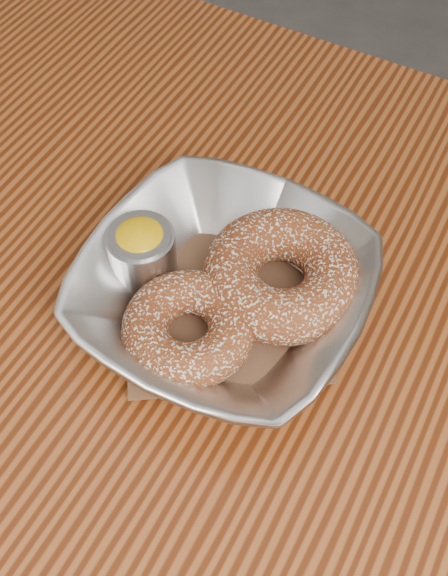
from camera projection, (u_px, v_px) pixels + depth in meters
The scene contains 6 objects.
table at pixel (273, 467), 0.54m from camera, with size 1.20×0.80×0.75m.
serving_bowl at pixel (224, 292), 0.49m from camera, with size 0.21×0.21×0.05m, color #B1B3B8.
parchment at pixel (224, 304), 0.50m from camera, with size 0.14×0.14×0.00m, color brown.
donut_back at pixel (281, 274), 0.49m from camera, with size 0.12×0.12×0.04m, color brown.
donut_front at pixel (188, 328), 0.47m from camera, with size 0.09×0.09×0.03m, color brown.
ramekin at pixel (142, 252), 0.50m from camera, with size 0.05×0.05×0.05m.
Camera 1 is at (0.06, -0.18, 1.18)m, focal length 42.00 mm.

